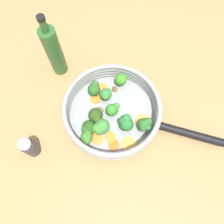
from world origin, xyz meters
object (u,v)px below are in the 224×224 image
carrot_slice_5 (94,135)px  carrot_slice_1 (111,137)px  carrot_slice_7 (114,145)px  mushroom_piece_2 (108,92)px  broccoli_floret_4 (113,109)px  mushroom_piece_0 (99,111)px  broccoli_floret_5 (101,127)px  broccoli_floret_8 (88,128)px  broccoli_floret_7 (121,80)px  carrot_slice_0 (129,144)px  carrot_slice_8 (103,88)px  broccoli_floret_2 (87,138)px  broccoli_floret_3 (96,116)px  broccoli_floret_9 (145,125)px  carrot_slice_6 (143,120)px  salt_shaker (29,147)px  mushroom_piece_1 (115,89)px  broccoli_floret_1 (126,123)px  oil_bottle (54,51)px  carrot_slice_4 (98,139)px  broccoli_floret_6 (94,88)px  carrot_slice_2 (93,132)px  broccoli_floret_0 (106,94)px  skillet (112,114)px  carrot_slice_3 (96,98)px

carrot_slice_5 → carrot_slice_1: bearing=97.8°
carrot_slice_7 → mushroom_piece_2: 0.18m
broccoli_floret_4 → mushroom_piece_0: (0.01, -0.05, -0.03)m
broccoli_floret_5 → broccoli_floret_8: size_ratio=1.10×
broccoli_floret_7 → carrot_slice_0: bearing=20.8°
carrot_slice_8 → broccoli_floret_2: size_ratio=0.73×
broccoli_floret_3 → broccoli_floret_9: (-0.01, 0.15, 0.00)m
carrot_slice_0 → broccoli_floret_7: size_ratio=0.99×
broccoli_floret_5 → carrot_slice_1: bearing=68.4°
broccoli_floret_3 → mushroom_piece_2: size_ratio=1.88×
carrot_slice_6 → salt_shaker: 0.36m
broccoli_floret_5 → broccoli_floret_9: size_ratio=1.08×
broccoli_floret_8 → mushroom_piece_1: size_ratio=2.28×
broccoli_floret_1 → oil_bottle: size_ratio=0.23×
carrot_slice_4 → broccoli_floret_1: broccoli_floret_1 is taller
broccoli_floret_3 → mushroom_piece_2: bearing=174.6°
mushroom_piece_2 → salt_shaker: bearing=-34.9°
broccoli_floret_6 → carrot_slice_2: bearing=13.2°
broccoli_floret_3 → carrot_slice_1: bearing=52.2°
carrot_slice_0 → broccoli_floret_0: bearing=-140.9°
carrot_slice_2 → carrot_slice_7: same height
carrot_slice_8 → broccoli_floret_3: size_ratio=0.65×
broccoli_floret_0 → skillet: bearing=34.2°
carrot_slice_2 → carrot_slice_3: carrot_slice_3 is taller
broccoli_floret_2 → broccoli_floret_4: (-0.11, 0.05, 0.00)m
skillet → broccoli_floret_1: 0.07m
carrot_slice_6 → broccoli_floret_8: bearing=-63.5°
carrot_slice_7 → oil_bottle: oil_bottle is taller
carrot_slice_5 → mushroom_piece_0: size_ratio=1.50×
broccoli_floret_0 → broccoli_floret_3: bearing=-7.6°
broccoli_floret_8 → salt_shaker: (0.10, -0.15, 0.01)m
carrot_slice_0 → mushroom_piece_1: 0.19m
mushroom_piece_1 → mushroom_piece_2: size_ratio=0.77×
salt_shaker → carrot_slice_6: bearing=120.1°
carrot_slice_2 → broccoli_floret_1: (-0.04, 0.10, 0.03)m
skillet → broccoli_floret_6: (-0.06, -0.08, 0.04)m
carrot_slice_3 → broccoli_floret_3: (0.07, 0.02, 0.03)m
carrot_slice_8 → broccoli_floret_9: broccoli_floret_9 is taller
broccoli_floret_1 → broccoli_floret_3: 0.10m
broccoli_floret_3 → broccoli_floret_1: bearing=90.0°
carrot_slice_6 → broccoli_floret_1: size_ratio=0.84×
carrot_slice_6 → broccoli_floret_9: broccoli_floret_9 is taller
broccoli_floret_3 → salt_shaker: salt_shaker is taller
broccoli_floret_5 → oil_bottle: bearing=-132.8°
broccoli_floret_3 → mushroom_piece_1: (-0.12, 0.03, -0.02)m
broccoli_floret_9 → carrot_slice_5: bearing=-66.6°
broccoli_floret_6 → broccoli_floret_9: broccoli_floret_6 is taller
carrot_slice_1 → oil_bottle: size_ratio=0.14×
broccoli_floret_7 → salt_shaker: salt_shaker is taller
carrot_slice_6 → mushroom_piece_2: (-0.07, -0.14, 0.00)m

